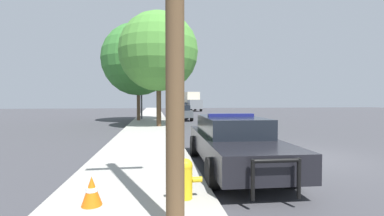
{
  "coord_description": "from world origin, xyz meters",
  "views": [
    {
      "loc": [
        -4.69,
        -7.76,
        1.88
      ],
      "look_at": [
        -1.25,
        15.73,
        1.18
      ],
      "focal_mm": 24.0,
      "sensor_mm": 36.0,
      "label": 1
    }
  ],
  "objects_px": {
    "fire_hydrant": "(185,177)",
    "car_background_midblock": "(180,112)",
    "traffic_light": "(154,79)",
    "tree_sidewalk_mid": "(138,60)",
    "police_car": "(232,140)",
    "box_truck": "(191,101)",
    "tree_sidewalk_near": "(159,52)",
    "traffic_cone": "(92,191)",
    "car_background_distant": "(185,107)"
  },
  "relations": [
    {
      "from": "fire_hydrant",
      "to": "car_background_midblock",
      "type": "xyz_separation_m",
      "value": [
        1.88,
        19.92,
        0.26
      ]
    },
    {
      "from": "tree_sidewalk_mid",
      "to": "tree_sidewalk_near",
      "type": "height_order",
      "value": "tree_sidewalk_mid"
    },
    {
      "from": "car_background_midblock",
      "to": "traffic_cone",
      "type": "relative_size",
      "value": 9.4
    },
    {
      "from": "traffic_light",
      "to": "box_truck",
      "type": "bearing_deg",
      "value": 72.62
    },
    {
      "from": "police_car",
      "to": "traffic_cone",
      "type": "xyz_separation_m",
      "value": [
        -3.2,
        -2.5,
        -0.38
      ]
    },
    {
      "from": "fire_hydrant",
      "to": "police_car",
      "type": "bearing_deg",
      "value": 56.26
    },
    {
      "from": "traffic_light",
      "to": "tree_sidewalk_near",
      "type": "height_order",
      "value": "tree_sidewalk_near"
    },
    {
      "from": "car_background_midblock",
      "to": "car_background_distant",
      "type": "relative_size",
      "value": 1.01
    },
    {
      "from": "traffic_light",
      "to": "tree_sidewalk_mid",
      "type": "distance_m",
      "value": 2.55
    },
    {
      "from": "car_background_midblock",
      "to": "tree_sidewalk_near",
      "type": "relative_size",
      "value": 0.59
    },
    {
      "from": "car_background_midblock",
      "to": "tree_sidewalk_mid",
      "type": "bearing_deg",
      "value": -161.89
    },
    {
      "from": "car_background_midblock",
      "to": "traffic_cone",
      "type": "distance_m",
      "value": 20.29
    },
    {
      "from": "tree_sidewalk_mid",
      "to": "traffic_light",
      "type": "bearing_deg",
      "value": 48.9
    },
    {
      "from": "police_car",
      "to": "tree_sidewalk_near",
      "type": "relative_size",
      "value": 0.71
    },
    {
      "from": "traffic_light",
      "to": "car_background_midblock",
      "type": "distance_m",
      "value": 4.03
    },
    {
      "from": "traffic_light",
      "to": "box_truck",
      "type": "relative_size",
      "value": 0.75
    },
    {
      "from": "traffic_light",
      "to": "box_truck",
      "type": "xyz_separation_m",
      "value": [
        6.71,
        21.46,
        -2.16
      ]
    },
    {
      "from": "traffic_light",
      "to": "car_background_midblock",
      "type": "height_order",
      "value": "traffic_light"
    },
    {
      "from": "traffic_light",
      "to": "fire_hydrant",
      "type": "bearing_deg",
      "value": -88.27
    },
    {
      "from": "car_background_midblock",
      "to": "tree_sidewalk_near",
      "type": "distance_m",
      "value": 8.43
    },
    {
      "from": "tree_sidewalk_mid",
      "to": "police_car",
      "type": "bearing_deg",
      "value": -77.59
    },
    {
      "from": "police_car",
      "to": "car_background_midblock",
      "type": "relative_size",
      "value": 1.21
    },
    {
      "from": "fire_hydrant",
      "to": "traffic_light",
      "type": "distance_m",
      "value": 20.44
    },
    {
      "from": "car_background_midblock",
      "to": "tree_sidewalk_near",
      "type": "xyz_separation_m",
      "value": [
        -2.13,
        -6.88,
        4.39
      ]
    },
    {
      "from": "fire_hydrant",
      "to": "traffic_cone",
      "type": "bearing_deg",
      "value": -177.54
    },
    {
      "from": "traffic_light",
      "to": "car_background_distant",
      "type": "height_order",
      "value": "traffic_light"
    },
    {
      "from": "car_background_midblock",
      "to": "tree_sidewalk_near",
      "type": "bearing_deg",
      "value": -108.0
    },
    {
      "from": "traffic_light",
      "to": "traffic_cone",
      "type": "height_order",
      "value": "traffic_light"
    },
    {
      "from": "fire_hydrant",
      "to": "tree_sidewalk_mid",
      "type": "distance_m",
      "value": 19.36
    },
    {
      "from": "fire_hydrant",
      "to": "car_background_midblock",
      "type": "relative_size",
      "value": 0.16
    },
    {
      "from": "tree_sidewalk_mid",
      "to": "box_truck",
      "type": "bearing_deg",
      "value": 70.71
    },
    {
      "from": "police_car",
      "to": "box_truck",
      "type": "distance_m",
      "value": 39.44
    },
    {
      "from": "police_car",
      "to": "box_truck",
      "type": "height_order",
      "value": "box_truck"
    },
    {
      "from": "tree_sidewalk_near",
      "to": "traffic_light",
      "type": "bearing_deg",
      "value": 92.91
    },
    {
      "from": "fire_hydrant",
      "to": "car_background_midblock",
      "type": "distance_m",
      "value": 20.01
    },
    {
      "from": "car_background_distant",
      "to": "tree_sidewalk_mid",
      "type": "relative_size",
      "value": 0.53
    },
    {
      "from": "tree_sidewalk_mid",
      "to": "traffic_cone",
      "type": "distance_m",
      "value": 19.37
    },
    {
      "from": "box_truck",
      "to": "fire_hydrant",
      "type": "bearing_deg",
      "value": 77.77
    },
    {
      "from": "police_car",
      "to": "traffic_light",
      "type": "bearing_deg",
      "value": -80.55
    },
    {
      "from": "box_truck",
      "to": "traffic_cone",
      "type": "xyz_separation_m",
      "value": [
        -7.68,
        -41.66,
        -1.4
      ]
    },
    {
      "from": "box_truck",
      "to": "tree_sidewalk_near",
      "type": "distance_m",
      "value": 29.44
    },
    {
      "from": "box_truck",
      "to": "traffic_cone",
      "type": "relative_size",
      "value": 15.0
    },
    {
      "from": "car_background_distant",
      "to": "tree_sidewalk_near",
      "type": "relative_size",
      "value": 0.59
    },
    {
      "from": "traffic_light",
      "to": "car_background_midblock",
      "type": "bearing_deg",
      "value": -5.02
    },
    {
      "from": "traffic_light",
      "to": "tree_sidewalk_mid",
      "type": "bearing_deg",
      "value": -131.1
    },
    {
      "from": "police_car",
      "to": "tree_sidewalk_near",
      "type": "bearing_deg",
      "value": -77.74
    },
    {
      "from": "police_car",
      "to": "tree_sidewalk_mid",
      "type": "distance_m",
      "value": 17.23
    },
    {
      "from": "fire_hydrant",
      "to": "tree_sidewalk_mid",
      "type": "relative_size",
      "value": 0.08
    },
    {
      "from": "box_truck",
      "to": "traffic_light",
      "type": "bearing_deg",
      "value": 68.74
    },
    {
      "from": "car_background_distant",
      "to": "tree_sidewalk_near",
      "type": "xyz_separation_m",
      "value": [
        -5.19,
        -27.95,
        4.38
      ]
    }
  ]
}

